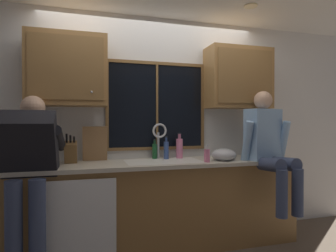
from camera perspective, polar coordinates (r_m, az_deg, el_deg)
name	(u,v)px	position (r m, az deg, el deg)	size (l,w,h in m)	color
back_wall	(152,127)	(3.35, -3.29, -0.26)	(5.42, 0.12, 2.55)	silver
ceiling_downlight_right	(251,6)	(3.31, 16.30, 22.17)	(0.14, 0.14, 0.01)	#FFEAB2
window_glass	(157,106)	(3.30, -2.27, 4.07)	(1.10, 0.02, 0.95)	black
window_frame_top	(157,63)	(3.35, -2.24, 12.51)	(1.17, 0.02, 0.04)	brown
window_frame_bottom	(157,148)	(3.30, -2.23, -4.50)	(1.17, 0.02, 0.04)	brown
window_frame_left	(107,105)	(3.20, -12.18, 4.15)	(0.04, 0.02, 0.95)	brown
window_frame_right	(202,107)	(3.47, 6.94, 3.90)	(0.04, 0.02, 0.95)	brown
window_mullion_center	(157,106)	(3.29, -2.22, 4.08)	(0.02, 0.02, 0.95)	brown
lower_cabinet_run	(159,206)	(3.14, -1.82, -15.81)	(3.02, 0.58, 0.88)	olive
countertop	(159,163)	(3.02, -1.73, -7.52)	(3.08, 0.62, 0.04)	beige
dishwasher_front	(82,222)	(2.74, -16.94, -17.92)	(0.60, 0.02, 0.74)	white
upper_cabinet_left	(68,70)	(3.09, -19.54, 10.52)	(0.77, 0.36, 0.72)	#9E703D
upper_cabinet_right	(238,78)	(3.54, 13.96, 9.26)	(0.77, 0.36, 0.72)	#9E703D
sink	(163,170)	(3.05, -0.95, -8.91)	(0.80, 0.46, 0.21)	white
faucet	(160,137)	(3.19, -1.66, -2.14)	(0.18, 0.09, 0.40)	silver
person_standing	(29,166)	(2.65, -26.23, -7.30)	(0.53, 0.68, 1.57)	#384260
person_sitting_on_counter	(268,144)	(3.25, 19.55, -3.36)	(0.54, 0.64, 1.26)	#384260
knife_block	(71,152)	(3.04, -18.98, -5.06)	(0.12, 0.18, 0.32)	brown
cutting_board	(95,144)	(3.13, -14.47, -3.49)	(0.26, 0.02, 0.38)	#997047
mixing_bowl	(224,155)	(3.15, 11.16, -5.70)	(0.27, 0.27, 0.13)	#B7B7BC
soap_dispenser	(207,155)	(2.98, 7.85, -5.85)	(0.06, 0.07, 0.19)	pink
bottle_green_glass	(179,148)	(3.26, 2.32, -4.41)	(0.08, 0.08, 0.29)	pink
bottle_tall_clear	(154,151)	(3.22, -2.78, -5.01)	(0.06, 0.06, 0.22)	#1E592D
bottle_amber_small	(166,150)	(3.20, -0.37, -4.79)	(0.06, 0.06, 0.25)	#334C8C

